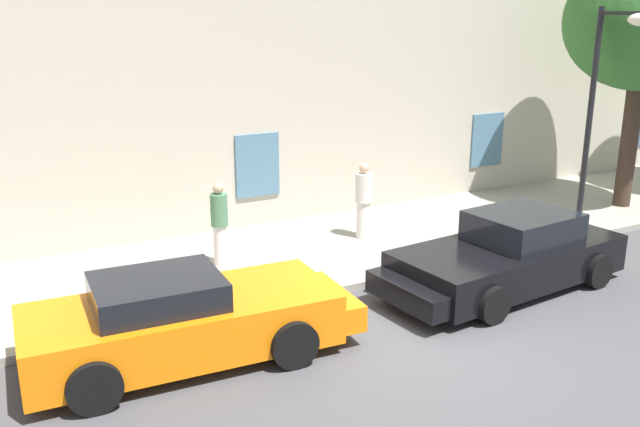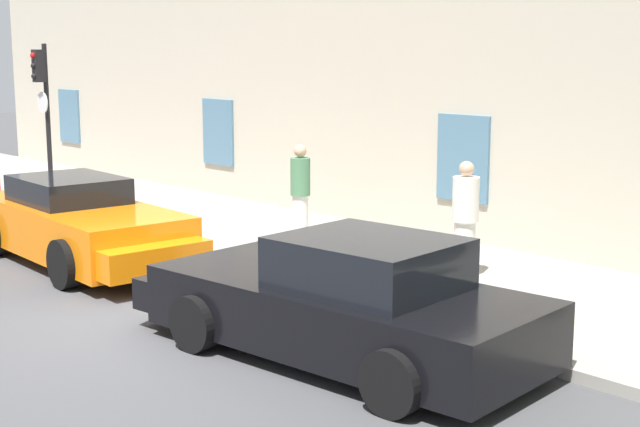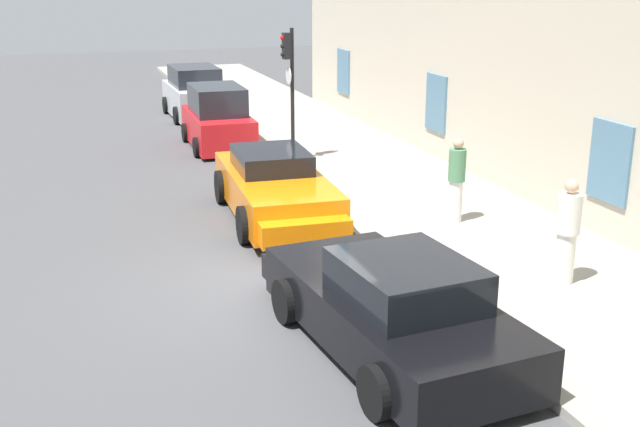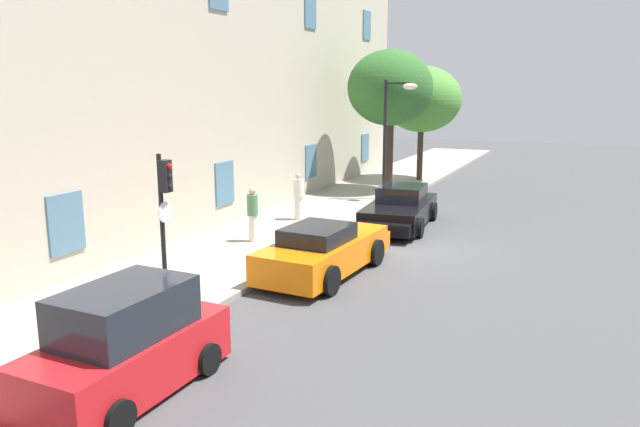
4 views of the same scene
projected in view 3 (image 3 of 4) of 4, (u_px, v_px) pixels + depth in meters
ground_plane at (280, 285)px, 13.13m from camera, size 80.00×80.00×0.00m
sidewalk at (501, 253)px, 14.40m from camera, size 60.00×4.39×0.14m
sportscar_red_lead at (277, 191)px, 16.31m from camera, size 5.08×2.25×1.39m
sportscar_yellow_flank at (386, 305)px, 10.84m from camera, size 5.18×2.48×1.44m
hatchback_parked at (195, 94)px, 27.64m from camera, size 3.74×1.95×1.77m
hatchback_distant at (218, 120)px, 22.96m from camera, size 3.60×1.83×1.80m
traffic_light at (289, 71)px, 20.37m from camera, size 0.44×0.36×3.44m
pedestrian_admiring at (456, 179)px, 15.72m from camera, size 0.47×0.47×1.72m
pedestrian_strolling at (567, 231)px, 12.63m from camera, size 0.45×0.45×1.73m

